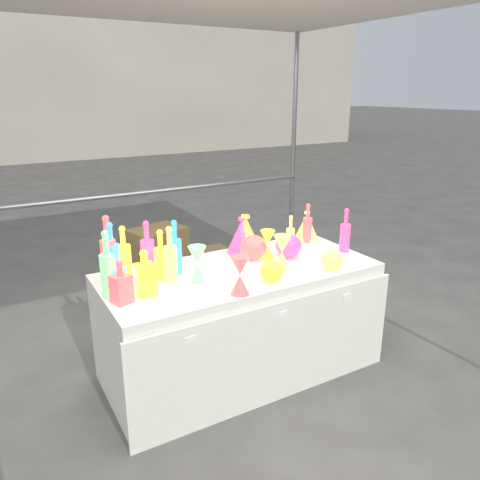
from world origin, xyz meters
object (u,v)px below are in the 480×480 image
hourglass_0 (240,275)px  cardboard_box_closed (158,247)px  decanter_0 (145,272)px  bottle_0 (124,252)px  globe_0 (272,272)px  lampshade_0 (246,234)px  display_table (241,321)px

hourglass_0 → cardboard_box_closed: bearing=80.6°
decanter_0 → hourglass_0: (0.47, -0.26, -0.02)m
cardboard_box_closed → bottle_0: bottle_0 is taller
bottle_0 → hourglass_0: bottle_0 is taller
decanter_0 → globe_0: (0.73, -0.20, -0.08)m
globe_0 → lampshade_0: size_ratio=0.54×
display_table → cardboard_box_closed: bearing=84.1°
cardboard_box_closed → bottle_0: (-0.92, -2.00, 0.71)m
decanter_0 → globe_0: 0.76m
decanter_0 → hourglass_0: bearing=-26.8°
cardboard_box_closed → bottle_0: 2.31m
display_table → decanter_0: 0.84m
display_table → bottle_0: (-0.69, 0.25, 0.54)m
hourglass_0 → bottle_0: bearing=130.6°
display_table → bottle_0: bottle_0 is taller
cardboard_box_closed → globe_0: 2.59m
bottle_0 → decanter_0: (0.02, -0.32, -0.03)m
cardboard_box_closed → decanter_0: bearing=-126.6°
display_table → decanter_0: size_ratio=6.82×
display_table → lampshade_0: 0.62m
bottle_0 → lampshade_0: bottle_0 is taller
globe_0 → hourglass_0: bearing=-166.3°
cardboard_box_closed → decanter_0: size_ratio=2.13×
display_table → cardboard_box_closed: 2.27m
bottle_0 → globe_0: (0.76, -0.51, -0.11)m
globe_0 → lampshade_0: bearing=75.5°
cardboard_box_closed → lampshade_0: 2.07m
hourglass_0 → display_table: bearing=59.4°
cardboard_box_closed → hourglass_0: (-0.42, -2.57, 0.66)m
bottle_0 → lampshade_0: bearing=2.4°
display_table → lampshade_0: lampshade_0 is taller
display_table → hourglass_0: bearing=-120.6°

